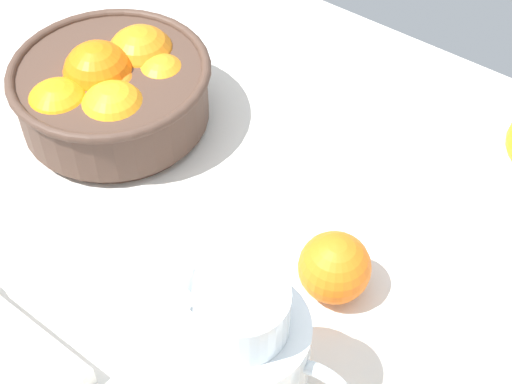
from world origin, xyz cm
name	(u,v)px	position (x,y,z in cm)	size (l,w,h in cm)	color
ground_plane	(281,253)	(0.00, 0.00, -1.50)	(137.81, 81.14, 3.00)	silver
fruit_bowl	(112,90)	(-27.28, 3.53, 5.29)	(23.88, 23.88, 11.32)	#473328
juice_pitcher	(245,363)	(7.66, -16.53, 6.44)	(15.98, 11.19, 17.55)	white
loose_orange_2	(334,267)	(7.42, -1.58, 3.66)	(7.31, 7.31, 7.31)	orange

